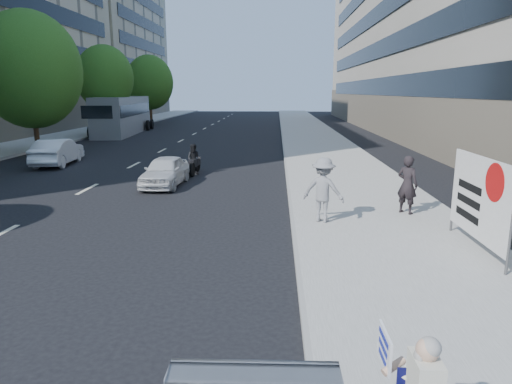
# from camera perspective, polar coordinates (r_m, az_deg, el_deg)

# --- Properties ---
(ground) EXTENTS (160.00, 160.00, 0.00)m
(ground) POSITION_cam_1_polar(r_m,az_deg,el_deg) (10.12, -3.12, -9.52)
(ground) COLOR black
(ground) RESTS_ON ground
(near_sidewalk) EXTENTS (5.00, 120.00, 0.15)m
(near_sidewalk) POSITION_cam_1_polar(r_m,az_deg,el_deg) (29.73, 8.44, 5.17)
(near_sidewalk) COLOR gray
(near_sidewalk) RESTS_ON ground
(far_sidewalk) EXTENTS (4.50, 120.00, 0.15)m
(far_sidewalk) POSITION_cam_1_polar(r_m,az_deg,el_deg) (34.47, -28.49, 4.79)
(far_sidewalk) COLOR gray
(far_sidewalk) RESTS_ON ground
(far_bldg_north) EXTENTS (22.00, 28.00, 28.00)m
(far_bldg_north) POSITION_cam_1_polar(r_m,az_deg,el_deg) (78.43, -21.99, 19.11)
(far_bldg_north) COLOR beige
(far_bldg_north) RESTS_ON ground
(near_building) EXTENTS (14.00, 70.00, 20.00)m
(near_building) POSITION_cam_1_polar(r_m,az_deg,el_deg) (44.77, 25.02, 19.35)
(near_building) COLOR #9E9888
(near_building) RESTS_ON ground
(tree_far_c) EXTENTS (6.00, 6.00, 8.47)m
(tree_far_c) POSITION_cam_1_polar(r_m,az_deg,el_deg) (31.04, -26.41, 13.50)
(tree_far_c) COLOR #382616
(tree_far_c) RESTS_ON ground
(tree_far_d) EXTENTS (4.80, 4.80, 7.65)m
(tree_far_d) POSITION_cam_1_polar(r_m,az_deg,el_deg) (41.99, -18.39, 13.37)
(tree_far_d) COLOR #382616
(tree_far_d) RESTS_ON ground
(tree_far_e) EXTENTS (5.40, 5.40, 7.89)m
(tree_far_e) POSITION_cam_1_polar(r_m,az_deg,el_deg) (55.32, -13.16, 13.19)
(tree_far_e) COLOR #382616
(tree_far_e) RESTS_ON ground
(jogger) EXTENTS (1.35, 1.06, 1.84)m
(jogger) POSITION_cam_1_polar(r_m,az_deg,el_deg) (13.00, 8.41, 0.27)
(jogger) COLOR gray
(jogger) RESTS_ON near_sidewalk
(pedestrian_woman) EXTENTS (0.76, 0.75, 1.77)m
(pedestrian_woman) POSITION_cam_1_polar(r_m,az_deg,el_deg) (14.48, 18.39, 0.88)
(pedestrian_woman) COLOR black
(pedestrian_woman) RESTS_ON near_sidewalk
(protest_banner) EXTENTS (0.08, 3.06, 2.20)m
(protest_banner) POSITION_cam_1_polar(r_m,az_deg,el_deg) (11.62, 26.13, -0.67)
(protest_banner) COLOR #4C4C4C
(protest_banner) RESTS_ON near_sidewalk
(white_sedan_near) EXTENTS (1.58, 3.61, 1.21)m
(white_sedan_near) POSITION_cam_1_polar(r_m,az_deg,el_deg) (18.97, -11.30, 2.58)
(white_sedan_near) COLOR silver
(white_sedan_near) RESTS_ON ground
(white_sedan_mid) EXTENTS (1.89, 4.32, 1.38)m
(white_sedan_mid) POSITION_cam_1_polar(r_m,az_deg,el_deg) (26.14, -23.56, 4.64)
(white_sedan_mid) COLOR white
(white_sedan_mid) RESTS_ON ground
(motorcycle) EXTENTS (0.75, 2.05, 1.42)m
(motorcycle) POSITION_cam_1_polar(r_m,az_deg,el_deg) (21.38, -7.72, 3.89)
(motorcycle) COLOR black
(motorcycle) RESTS_ON ground
(bus) EXTENTS (3.55, 12.23, 3.30)m
(bus) POSITION_cam_1_polar(r_m,az_deg,el_deg) (43.64, -16.32, 9.16)
(bus) COLOR slate
(bus) RESTS_ON ground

